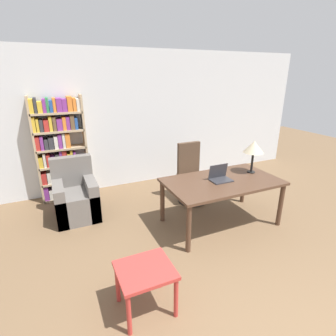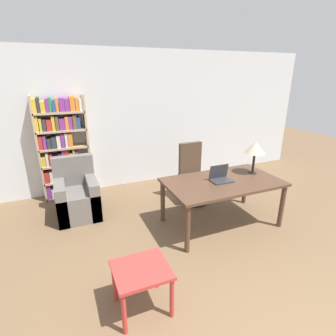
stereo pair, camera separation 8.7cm
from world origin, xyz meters
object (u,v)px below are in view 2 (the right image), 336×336
object	(u,v)px
laptop	(220,177)
desk	(222,186)
table_lamp	(255,148)
armchair	(77,197)
side_table_blue	(142,275)
office_chair	(193,176)
bookshelf	(62,149)

from	to	relation	value
laptop	desk	bearing A→B (deg)	-40.25
table_lamp	armchair	distance (m)	2.97
side_table_blue	desk	bearing A→B (deg)	33.19
table_lamp	office_chair	distance (m)	1.24
desk	table_lamp	size ratio (longest dim) A/B	3.29
side_table_blue	armchair	bearing A→B (deg)	100.59
laptop	side_table_blue	size ratio (longest dim) A/B	0.59
bookshelf	side_table_blue	bearing A→B (deg)	-79.79
table_lamp	armchair	bearing A→B (deg)	158.06
table_lamp	laptop	bearing A→B (deg)	-174.13
desk	side_table_blue	bearing A→B (deg)	-146.81
bookshelf	table_lamp	bearing A→B (deg)	-34.12
bookshelf	laptop	bearing A→B (deg)	-42.55
table_lamp	armchair	xyz separation A→B (m)	(-2.65, 1.07, -0.82)
desk	side_table_blue	world-z (taller)	desk
table_lamp	bookshelf	world-z (taller)	bookshelf
table_lamp	bookshelf	xyz separation A→B (m)	(-2.78, 1.88, -0.19)
office_chair	armchair	size ratio (longest dim) A/B	1.12
desk	bookshelf	size ratio (longest dim) A/B	0.90
desk	bookshelf	distance (m)	2.94
office_chair	side_table_blue	bearing A→B (deg)	-128.96
laptop	office_chair	size ratio (longest dim) A/B	0.29
side_table_blue	armchair	world-z (taller)	armchair
desk	side_table_blue	xyz separation A→B (m)	(-1.61, -1.05, -0.24)
side_table_blue	bookshelf	distance (m)	3.13
bookshelf	office_chair	bearing A→B (deg)	-26.23
table_lamp	bookshelf	size ratio (longest dim) A/B	0.27
laptop	bookshelf	size ratio (longest dim) A/B	0.17
laptop	side_table_blue	xyz separation A→B (m)	(-1.58, -1.08, -0.37)
office_chair	side_table_blue	world-z (taller)	office_chair
office_chair	desk	bearing A→B (deg)	-89.16
armchair	bookshelf	xyz separation A→B (m)	(-0.13, 0.82, 0.63)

